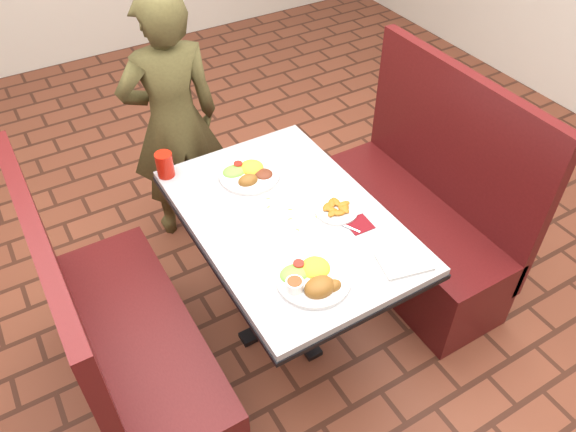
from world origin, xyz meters
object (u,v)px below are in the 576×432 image
(dining_table, at_px, (288,232))
(plantain_plate, at_px, (336,209))
(booth_bench_left, at_px, (131,350))
(diner_person, at_px, (173,122))
(booth_bench_right, at_px, (414,222))
(far_dinner_plate, at_px, (249,172))
(red_tumbler, at_px, (165,165))
(near_dinner_plate, at_px, (313,276))

(dining_table, bearing_deg, plantain_plate, -22.16)
(booth_bench_left, distance_m, diner_person, 1.24)
(booth_bench_right, height_order, diner_person, diner_person)
(far_dinner_plate, bearing_deg, dining_table, -87.10)
(red_tumbler, bearing_deg, booth_bench_right, -25.36)
(diner_person, bearing_deg, red_tumbler, 68.77)
(booth_bench_left, relative_size, near_dinner_plate, 4.06)
(near_dinner_plate, bearing_deg, red_tumbler, 104.73)
(far_dinner_plate, bearing_deg, red_tumbler, 148.35)
(near_dinner_plate, bearing_deg, diner_person, 91.53)
(booth_bench_right, relative_size, red_tumbler, 9.73)
(booth_bench_left, height_order, near_dinner_plate, booth_bench_left)
(booth_bench_left, distance_m, far_dinner_plate, 0.96)
(booth_bench_right, relative_size, far_dinner_plate, 4.20)
(dining_table, xyz_separation_m, near_dinner_plate, (-0.11, -0.38, 0.13))
(booth_bench_left, relative_size, red_tumbler, 9.73)
(dining_table, relative_size, booth_bench_left, 1.01)
(dining_table, distance_m, diner_person, 0.99)
(near_dinner_plate, bearing_deg, dining_table, 73.63)
(diner_person, bearing_deg, plantain_plate, 112.42)
(plantain_plate, bearing_deg, near_dinner_plate, -136.70)
(booth_bench_left, bearing_deg, near_dinner_plate, -28.60)
(near_dinner_plate, height_order, far_dinner_plate, near_dinner_plate)
(plantain_plate, bearing_deg, booth_bench_left, 175.32)
(booth_bench_right, distance_m, diner_person, 1.42)
(booth_bench_right, relative_size, near_dinner_plate, 4.06)
(booth_bench_right, distance_m, red_tumbler, 1.36)
(booth_bench_left, distance_m, near_dinner_plate, 0.91)
(near_dinner_plate, xyz_separation_m, red_tumbler, (-0.24, 0.92, 0.03))
(dining_table, xyz_separation_m, booth_bench_right, (0.80, 0.00, -0.32))
(near_dinner_plate, distance_m, red_tumbler, 0.95)
(dining_table, height_order, red_tumbler, red_tumbler)
(far_dinner_plate, relative_size, red_tumbler, 2.32)
(booth_bench_right, relative_size, diner_person, 0.82)
(booth_bench_left, distance_m, plantain_plate, 1.09)
(diner_person, distance_m, red_tumbler, 0.48)
(near_dinner_plate, xyz_separation_m, far_dinner_plate, (0.09, 0.71, -0.01))
(booth_bench_left, relative_size, diner_person, 0.82)
(near_dinner_plate, relative_size, plantain_plate, 1.52)
(booth_bench_left, bearing_deg, dining_table, 0.00)
(diner_person, distance_m, far_dinner_plate, 0.65)
(dining_table, xyz_separation_m, plantain_plate, (0.20, -0.08, 0.11))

